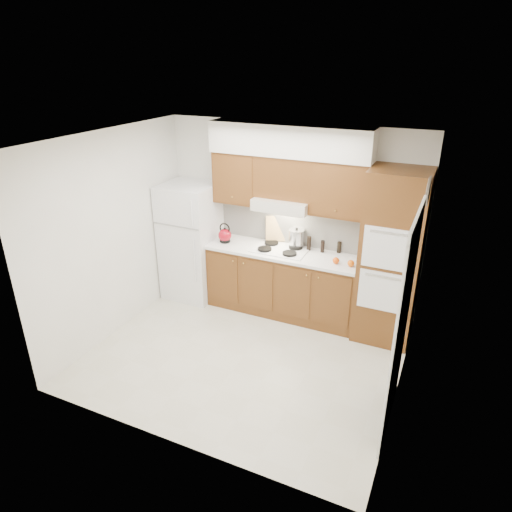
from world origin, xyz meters
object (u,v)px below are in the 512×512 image
at_px(kettle, 225,235).
at_px(stock_pot, 296,238).
at_px(oven_cabinet, 391,258).
at_px(fridge, 191,241).

distance_m(kettle, stock_pot, 1.01).
xyz_separation_m(oven_cabinet, kettle, (-2.28, -0.03, -0.06)).
bearing_deg(kettle, stock_pot, 38.43).
height_order(fridge, stock_pot, fridge).
distance_m(oven_cabinet, stock_pot, 1.32).
relative_size(oven_cabinet, kettle, 11.68).
xyz_separation_m(fridge, stock_pot, (1.55, 0.25, 0.22)).
height_order(fridge, oven_cabinet, oven_cabinet).
relative_size(fridge, kettle, 9.13).
bearing_deg(oven_cabinet, fridge, -179.30).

